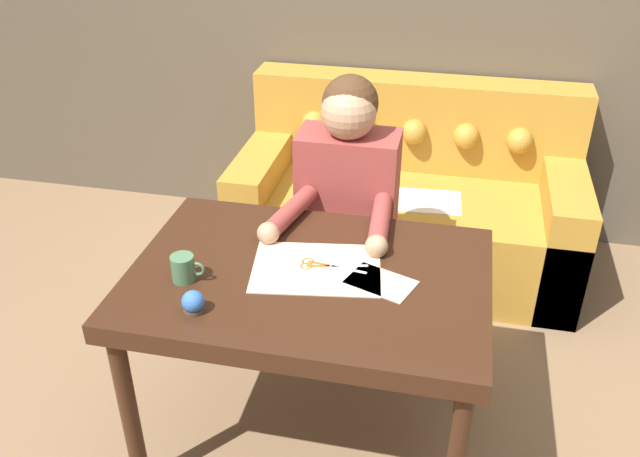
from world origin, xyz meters
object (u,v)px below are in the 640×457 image
at_px(person, 346,218).
at_px(scissors, 322,265).
at_px(mug, 184,268).
at_px(dining_table, 309,293).
at_px(couch, 407,205).
at_px(pin_cushion, 193,303).

relative_size(person, scissors, 5.44).
xyz_separation_m(person, mug, (-0.41, -0.71, 0.16)).
xyz_separation_m(scissors, mug, (-0.42, -0.17, 0.04)).
bearing_deg(mug, dining_table, 17.94).
xyz_separation_m(couch, mug, (-0.60, -1.45, 0.48)).
bearing_deg(scissors, person, 91.29).
bearing_deg(couch, pin_cushion, -107.53).
relative_size(couch, person, 1.39).
distance_m(mug, pin_cushion, 0.18).
relative_size(dining_table, mug, 10.50).
height_order(couch, scissors, couch).
height_order(person, scissors, person).
bearing_deg(mug, person, 60.20).
relative_size(dining_table, pin_cushion, 16.59).
height_order(scissors, pin_cushion, pin_cushion).
xyz_separation_m(couch, person, (-0.19, -0.75, 0.31)).
bearing_deg(pin_cushion, person, 69.81).
xyz_separation_m(person, pin_cushion, (-0.32, -0.86, 0.15)).
bearing_deg(couch, scissors, -97.93).
distance_m(couch, scissors, 1.37).
distance_m(dining_table, person, 0.59).
bearing_deg(mug, scissors, 22.40).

